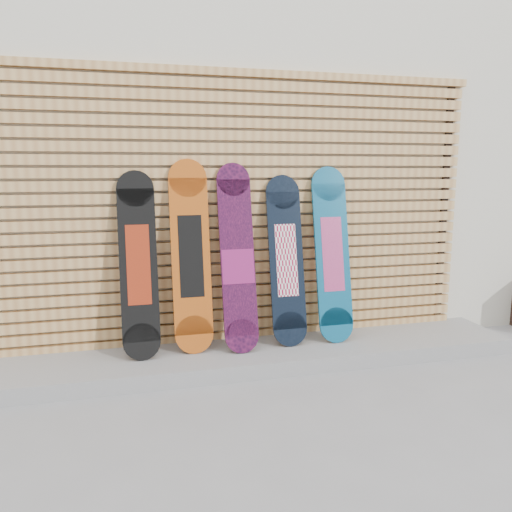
{
  "coord_description": "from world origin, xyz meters",
  "views": [
    {
      "loc": [
        -0.91,
        -3.0,
        1.52
      ],
      "look_at": [
        0.04,
        0.75,
        0.85
      ],
      "focal_mm": 35.0,
      "sensor_mm": 36.0,
      "label": 1
    }
  ],
  "objects_px": {
    "snowboard_3": "(286,260)",
    "snowboard_4": "(332,254)",
    "snowboard_0": "(138,265)",
    "snowboard_1": "(191,256)",
    "snowboard_2": "(237,258)"
  },
  "relations": [
    {
      "from": "snowboard_0",
      "to": "snowboard_2",
      "type": "height_order",
      "value": "snowboard_2"
    },
    {
      "from": "snowboard_3",
      "to": "snowboard_4",
      "type": "xyz_separation_m",
      "value": [
        0.4,
        -0.01,
        0.03
      ]
    },
    {
      "from": "snowboard_0",
      "to": "snowboard_2",
      "type": "bearing_deg",
      "value": -1.66
    },
    {
      "from": "snowboard_1",
      "to": "snowboard_2",
      "type": "xyz_separation_m",
      "value": [
        0.36,
        -0.04,
        -0.03
      ]
    },
    {
      "from": "snowboard_2",
      "to": "snowboard_1",
      "type": "bearing_deg",
      "value": 172.87
    },
    {
      "from": "snowboard_0",
      "to": "snowboard_4",
      "type": "xyz_separation_m",
      "value": [
        1.56,
        0.0,
        0.02
      ]
    },
    {
      "from": "snowboard_3",
      "to": "snowboard_0",
      "type": "bearing_deg",
      "value": -179.66
    },
    {
      "from": "snowboard_0",
      "to": "snowboard_1",
      "type": "xyz_separation_m",
      "value": [
        0.4,
        0.02,
        0.04
      ]
    },
    {
      "from": "snowboard_2",
      "to": "snowboard_4",
      "type": "distance_m",
      "value": 0.81
    },
    {
      "from": "snowboard_0",
      "to": "snowboard_2",
      "type": "xyz_separation_m",
      "value": [
        0.76,
        -0.02,
        0.02
      ]
    },
    {
      "from": "snowboard_1",
      "to": "snowboard_2",
      "type": "height_order",
      "value": "snowboard_1"
    },
    {
      "from": "snowboard_0",
      "to": "snowboard_3",
      "type": "relative_size",
      "value": 1.03
    },
    {
      "from": "snowboard_2",
      "to": "snowboard_3",
      "type": "relative_size",
      "value": 1.07
    },
    {
      "from": "snowboard_3",
      "to": "snowboard_4",
      "type": "relative_size",
      "value": 0.95
    },
    {
      "from": "snowboard_3",
      "to": "snowboard_4",
      "type": "height_order",
      "value": "snowboard_4"
    }
  ]
}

